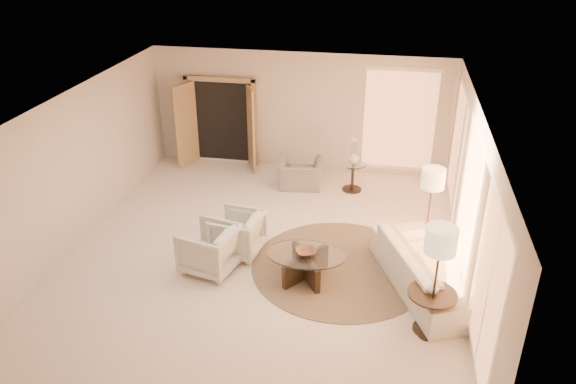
% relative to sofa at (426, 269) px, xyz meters
% --- Properties ---
extents(room, '(7.04, 8.04, 2.83)m').
position_rel_sofa_xyz_m(room, '(-2.87, 0.51, 1.02)').
color(room, silver).
rests_on(room, ground).
extents(windows_right, '(0.10, 6.40, 2.40)m').
position_rel_sofa_xyz_m(windows_right, '(0.58, 0.61, 0.98)').
color(windows_right, '#FFA566').
rests_on(windows_right, room).
extents(window_back_corner, '(1.70, 0.10, 2.40)m').
position_rel_sofa_xyz_m(window_back_corner, '(-0.57, 4.46, 0.98)').
color(window_back_corner, '#FFA566').
rests_on(window_back_corner, room).
extents(curtains_right, '(0.06, 5.20, 2.60)m').
position_rel_sofa_xyz_m(curtains_right, '(0.53, 1.51, 0.93)').
color(curtains_right, beige).
rests_on(curtains_right, room).
extents(french_doors, '(1.95, 0.66, 2.16)m').
position_rel_sofa_xyz_m(french_doors, '(-4.77, 4.33, 0.69)').
color(french_doors, '#A58759').
rests_on(french_doors, room).
extents(area_rug, '(3.87, 3.87, 0.01)m').
position_rel_sofa_xyz_m(area_rug, '(-1.43, 0.35, -0.37)').
color(area_rug, '#403121').
rests_on(area_rug, room).
extents(sofa, '(1.91, 2.74, 0.75)m').
position_rel_sofa_xyz_m(sofa, '(0.00, 0.00, 0.00)').
color(sofa, beige).
rests_on(sofa, room).
extents(armchair_left, '(0.89, 0.93, 0.86)m').
position_rel_sofa_xyz_m(armchair_left, '(-3.32, 0.48, 0.06)').
color(armchair_left, beige).
rests_on(armchair_left, room).
extents(armchair_right, '(0.99, 1.03, 0.90)m').
position_rel_sofa_xyz_m(armchair_right, '(-3.64, -0.13, 0.07)').
color(armchair_right, beige).
rests_on(armchair_right, room).
extents(accent_chair, '(1.04, 0.75, 0.85)m').
position_rel_sofa_xyz_m(accent_chair, '(-2.66, 3.42, 0.05)').
color(accent_chair, gray).
rests_on(accent_chair, room).
extents(coffee_table, '(1.38, 1.38, 0.49)m').
position_rel_sofa_xyz_m(coffee_table, '(-1.97, -0.10, -0.07)').
color(coffee_table, black).
rests_on(coffee_table, room).
extents(end_table, '(0.71, 0.71, 0.67)m').
position_rel_sofa_xyz_m(end_table, '(0.03, -1.06, 0.09)').
color(end_table, black).
rests_on(end_table, room).
extents(side_table, '(0.56, 0.56, 0.66)m').
position_rel_sofa_xyz_m(side_table, '(-1.49, 3.45, 0.02)').
color(side_table, '#2F231B').
rests_on(side_table, room).
extents(floor_lamp_near, '(0.41, 0.41, 1.69)m').
position_rel_sofa_xyz_m(floor_lamp_near, '(0.03, 1.08, 1.06)').
color(floor_lamp_near, '#2F231B').
rests_on(floor_lamp_near, room).
extents(floor_lamp_far, '(0.44, 0.44, 1.82)m').
position_rel_sofa_xyz_m(floor_lamp_far, '(0.03, -1.18, 1.18)').
color(floor_lamp_far, '#2F231B').
rests_on(floor_lamp_far, room).
extents(bowl, '(0.45, 0.45, 0.08)m').
position_rel_sofa_xyz_m(bowl, '(-1.97, -0.10, 0.15)').
color(bowl, brown).
rests_on(bowl, coffee_table).
extents(end_vase, '(0.20, 0.20, 0.17)m').
position_rel_sofa_xyz_m(end_vase, '(0.03, -1.06, 0.38)').
color(end_vase, silver).
rests_on(end_vase, end_table).
extents(side_vase, '(0.33, 0.33, 0.27)m').
position_rel_sofa_xyz_m(side_vase, '(-1.49, 3.45, 0.41)').
color(side_vase, silver).
rests_on(side_vase, side_table).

